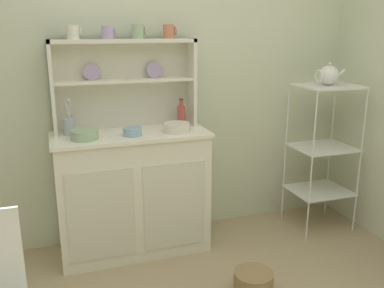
# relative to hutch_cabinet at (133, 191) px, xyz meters

# --- Properties ---
(wall_back) EXTENTS (3.84, 0.05, 2.50)m
(wall_back) POSITION_rel_hutch_cabinet_xyz_m (0.18, 0.26, 0.81)
(wall_back) COLOR beige
(wall_back) RESTS_ON ground
(hutch_cabinet) EXTENTS (1.04, 0.45, 0.86)m
(hutch_cabinet) POSITION_rel_hutch_cabinet_xyz_m (0.00, 0.00, 0.00)
(hutch_cabinet) COLOR silver
(hutch_cabinet) RESTS_ON ground
(hutch_shelf_unit) EXTENTS (0.97, 0.18, 0.61)m
(hutch_shelf_unit) POSITION_rel_hutch_cabinet_xyz_m (0.00, 0.16, 0.78)
(hutch_shelf_unit) COLOR silver
(hutch_shelf_unit) RESTS_ON hutch_cabinet
(bakers_rack) EXTENTS (0.44, 0.38, 1.13)m
(bakers_rack) POSITION_rel_hutch_cabinet_xyz_m (1.46, -0.10, 0.26)
(bakers_rack) COLOR silver
(bakers_rack) RESTS_ON ground
(floor_basket) EXTENTS (0.23, 0.23, 0.15)m
(floor_basket) POSITION_rel_hutch_cabinet_xyz_m (0.56, -0.77, -0.37)
(floor_basket) COLOR #93754C
(floor_basket) RESTS_ON ground
(cup_cream_0) EXTENTS (0.09, 0.08, 0.09)m
(cup_cream_0) POSITION_rel_hutch_cabinet_xyz_m (-0.32, 0.12, 1.07)
(cup_cream_0) COLOR silver
(cup_cream_0) RESTS_ON hutch_shelf_unit
(cup_lilac_1) EXTENTS (0.09, 0.08, 0.08)m
(cup_lilac_1) POSITION_rel_hutch_cabinet_xyz_m (-0.10, 0.12, 1.07)
(cup_lilac_1) COLOR #B79ECC
(cup_lilac_1) RESTS_ON hutch_shelf_unit
(cup_sage_2) EXTENTS (0.09, 0.08, 0.09)m
(cup_sage_2) POSITION_rel_hutch_cabinet_xyz_m (0.10, 0.12, 1.07)
(cup_sage_2) COLOR #9EB78E
(cup_sage_2) RESTS_ON hutch_shelf_unit
(cup_terracotta_3) EXTENTS (0.09, 0.08, 0.09)m
(cup_terracotta_3) POSITION_rel_hutch_cabinet_xyz_m (0.31, 0.12, 1.07)
(cup_terracotta_3) COLOR #C67556
(cup_terracotta_3) RESTS_ON hutch_shelf_unit
(bowl_mixing_large) EXTENTS (0.17, 0.17, 0.06)m
(bowl_mixing_large) POSITION_rel_hutch_cabinet_xyz_m (-0.30, -0.07, 0.45)
(bowl_mixing_large) COLOR #9EB78E
(bowl_mixing_large) RESTS_ON hutch_cabinet
(bowl_floral_medium) EXTENTS (0.12, 0.12, 0.05)m
(bowl_floral_medium) POSITION_rel_hutch_cabinet_xyz_m (-0.00, -0.07, 0.44)
(bowl_floral_medium) COLOR #8EB2D1
(bowl_floral_medium) RESTS_ON hutch_cabinet
(bowl_cream_small) EXTENTS (0.18, 0.18, 0.06)m
(bowl_cream_small) POSITION_rel_hutch_cabinet_xyz_m (0.30, -0.07, 0.45)
(bowl_cream_small) COLOR silver
(bowl_cream_small) RESTS_ON hutch_cabinet
(jam_bottle) EXTENTS (0.06, 0.06, 0.20)m
(jam_bottle) POSITION_rel_hutch_cabinet_xyz_m (0.38, 0.09, 0.50)
(jam_bottle) COLOR #B74C47
(jam_bottle) RESTS_ON hutch_cabinet
(utensil_jar) EXTENTS (0.08, 0.08, 0.24)m
(utensil_jar) POSITION_rel_hutch_cabinet_xyz_m (-0.38, 0.08, 0.48)
(utensil_jar) COLOR #B2B7C6
(utensil_jar) RESTS_ON hutch_cabinet
(porcelain_teapot) EXTENTS (0.24, 0.14, 0.17)m
(porcelain_teapot) POSITION_rel_hutch_cabinet_xyz_m (1.45, -0.10, 0.76)
(porcelain_teapot) COLOR white
(porcelain_teapot) RESTS_ON bakers_rack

